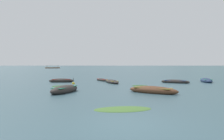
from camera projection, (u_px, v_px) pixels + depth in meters
name	position (u px, v px, depth m)	size (l,w,h in m)	color
ground_plane	(98.00, 65.00, 1504.72)	(6000.00, 6000.00, 0.00)	#385660
mountain_2	(70.00, 45.00, 2082.45)	(1155.36, 1155.36, 403.75)	slate
mountain_3	(187.00, 50.00, 1799.39)	(640.21, 640.21, 261.13)	#4C5B56
mountain_4	(220.00, 38.00, 2135.59)	(1802.70, 1802.70, 542.08)	slate
rowboat_0	(65.00, 90.00, 18.74)	(2.73, 4.22, 0.80)	#2D2826
rowboat_1	(175.00, 82.00, 28.62)	(3.82, 2.98, 0.57)	#2D2826
rowboat_2	(102.00, 80.00, 32.46)	(2.27, 3.42, 0.46)	#2D2826
rowboat_3	(153.00, 90.00, 18.39)	(4.37, 3.85, 0.73)	brown
rowboat_4	(206.00, 80.00, 30.28)	(2.46, 4.55, 0.68)	navy
rowboat_5	(61.00, 81.00, 29.97)	(3.47, 1.22, 0.66)	#2D2826
rowboat_6	(112.00, 82.00, 28.55)	(2.18, 4.31, 0.55)	#2D2826
ferry_0	(52.00, 68.00, 159.42)	(11.20, 6.96, 2.54)	brown
mooring_buoy	(73.00, 83.00, 26.95)	(0.36, 0.36, 0.86)	yellow
weed_patch_2	(123.00, 109.00, 11.56)	(3.19, 1.60, 0.14)	#477033
weed_patch_3	(140.00, 86.00, 24.58)	(1.87, 1.69, 0.14)	#2D5628
weed_patch_4	(64.00, 86.00, 24.31)	(1.86, 2.73, 0.14)	#2D5628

